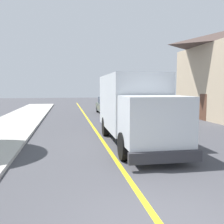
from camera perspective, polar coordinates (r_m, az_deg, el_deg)
centre_line_yellow at (r=14.36m, az=-3.62°, el=-4.68°), size 0.16×56.00×0.01m
box_truck at (r=11.33m, az=5.19°, el=1.52°), size 2.50×7.21×3.20m
parked_car_near at (r=18.85m, az=2.32°, el=0.23°), size 1.92×4.45×1.67m
parked_car_mid at (r=24.37m, az=-1.12°, el=1.47°), size 1.82×4.41×1.67m
stop_sign at (r=16.03m, az=11.77°, el=2.96°), size 0.80×0.10×2.65m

